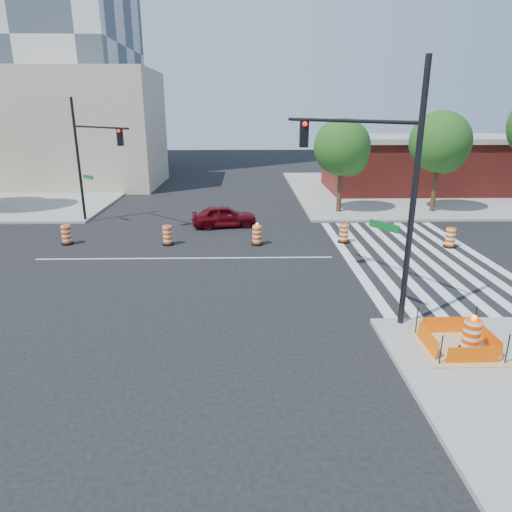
# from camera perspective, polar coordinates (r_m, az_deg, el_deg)

# --- Properties ---
(ground) EXTENTS (120.00, 120.00, 0.00)m
(ground) POSITION_cam_1_polar(r_m,az_deg,el_deg) (21.86, -8.89, -0.28)
(ground) COLOR black
(ground) RESTS_ON ground
(sidewalk_ne) EXTENTS (22.00, 22.00, 0.15)m
(sidewalk_ne) POSITION_cam_1_polar(r_m,az_deg,el_deg) (41.97, 19.95, 7.71)
(sidewalk_ne) COLOR gray
(sidewalk_ne) RESTS_ON ground
(crosswalk_east) EXTENTS (6.75, 13.50, 0.01)m
(crosswalk_east) POSITION_cam_1_polar(r_m,az_deg,el_deg) (23.12, 19.11, -0.06)
(crosswalk_east) COLOR silver
(crosswalk_east) RESTS_ON ground
(lane_centerline) EXTENTS (14.00, 0.12, 0.01)m
(lane_centerline) POSITION_cam_1_polar(r_m,az_deg,el_deg) (21.86, -8.89, -0.27)
(lane_centerline) COLOR silver
(lane_centerline) RESTS_ON ground
(excavation_pit) EXTENTS (2.20, 2.20, 0.90)m
(excavation_pit) POSITION_cam_1_polar(r_m,az_deg,el_deg) (14.64, 23.87, -10.24)
(excavation_pit) COLOR tan
(excavation_pit) RESTS_ON ground
(brick_storefront) EXTENTS (16.50, 8.50, 4.60)m
(brick_storefront) POSITION_cam_1_polar(r_m,az_deg,el_deg) (41.68, 20.28, 10.74)
(brick_storefront) COLOR maroon
(brick_storefront) RESTS_ON ground
(beige_midrise) EXTENTS (14.00, 10.00, 10.00)m
(beige_midrise) POSITION_cam_1_polar(r_m,az_deg,el_deg) (45.16, -21.32, 14.53)
(beige_midrise) COLOR #BBAC8F
(beige_midrise) RESTS_ON ground
(red_coupe) EXTENTS (4.05, 2.19, 1.31)m
(red_coupe) POSITION_cam_1_polar(r_m,az_deg,el_deg) (27.36, -4.00, 5.00)
(red_coupe) COLOR #52070D
(red_coupe) RESTS_ON ground
(signal_pole_se) EXTENTS (3.42, 5.17, 8.03)m
(signal_pole_se) POSITION_cam_1_polar(r_m,az_deg,el_deg) (15.37, 14.33, 10.54)
(signal_pole_se) COLOR black
(signal_pole_se) RESTS_ON ground
(signal_pole_nw) EXTENTS (4.17, 3.76, 7.26)m
(signal_pole_nw) POSITION_cam_1_polar(r_m,az_deg,el_deg) (28.67, -19.98, 12.31)
(signal_pole_nw) COLOR black
(signal_pole_nw) RESTS_ON ground
(pit_drum) EXTENTS (0.59, 0.59, 1.16)m
(pit_drum) POSITION_cam_1_polar(r_m,az_deg,el_deg) (14.37, 25.29, -9.13)
(pit_drum) COLOR black
(pit_drum) RESTS_ON ground
(tree_north_c) EXTENTS (3.68, 3.66, 6.23)m
(tree_north_c) POSITION_cam_1_polar(r_m,az_deg,el_deg) (30.92, 10.75, 12.85)
(tree_north_c) COLOR #382314
(tree_north_c) RESTS_ON ground
(tree_north_d) EXTENTS (3.93, 3.93, 6.68)m
(tree_north_d) POSITION_cam_1_polar(r_m,az_deg,el_deg) (32.80, 22.03, 12.70)
(tree_north_d) COLOR #382314
(tree_north_d) RESTS_ON ground
(median_drum_1) EXTENTS (0.60, 0.60, 1.02)m
(median_drum_1) POSITION_cam_1_polar(r_m,az_deg,el_deg) (25.69, -22.60, 2.40)
(median_drum_1) COLOR black
(median_drum_1) RESTS_ON ground
(median_drum_2) EXTENTS (0.60, 0.60, 1.02)m
(median_drum_2) POSITION_cam_1_polar(r_m,az_deg,el_deg) (24.07, -10.98, 2.49)
(median_drum_2) COLOR black
(median_drum_2) RESTS_ON ground
(median_drum_3) EXTENTS (0.60, 0.60, 1.18)m
(median_drum_3) POSITION_cam_1_polar(r_m,az_deg,el_deg) (23.63, 0.13, 2.56)
(median_drum_3) COLOR black
(median_drum_3) RESTS_ON ground
(median_drum_4) EXTENTS (0.60, 0.60, 1.02)m
(median_drum_4) POSITION_cam_1_polar(r_m,az_deg,el_deg) (24.48, 10.91, 2.75)
(median_drum_4) COLOR black
(median_drum_4) RESTS_ON ground
(median_drum_5) EXTENTS (0.60, 0.60, 1.02)m
(median_drum_5) POSITION_cam_1_polar(r_m,az_deg,el_deg) (25.18, 23.10, 2.04)
(median_drum_5) COLOR black
(median_drum_5) RESTS_ON ground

